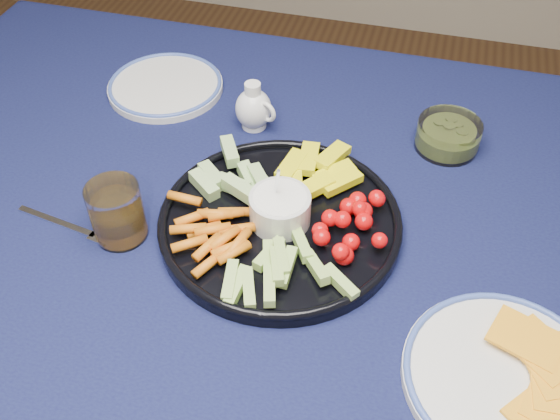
% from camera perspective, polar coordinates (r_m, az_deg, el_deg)
% --- Properties ---
extents(dining_table, '(1.67, 1.07, 0.75)m').
position_cam_1_polar(dining_table, '(0.94, 5.35, -7.18)').
color(dining_table, '#4E321A').
rests_on(dining_table, ground).
extents(crudite_platter, '(0.35, 0.35, 0.11)m').
position_cam_1_polar(crudite_platter, '(0.88, -0.13, -0.67)').
color(crudite_platter, black).
rests_on(crudite_platter, dining_table).
extents(creamer_pitcher, '(0.08, 0.06, 0.08)m').
position_cam_1_polar(creamer_pitcher, '(1.05, -2.40, 9.26)').
color(creamer_pitcher, white).
rests_on(creamer_pitcher, dining_table).
extents(pickle_bowl, '(0.10, 0.10, 0.05)m').
position_cam_1_polar(pickle_bowl, '(1.05, 15.09, 6.52)').
color(pickle_bowl, white).
rests_on(pickle_bowl, dining_table).
extents(cheese_plate, '(0.24, 0.24, 0.03)m').
position_cam_1_polar(cheese_plate, '(0.78, 20.01, -14.13)').
color(cheese_plate, silver).
rests_on(cheese_plate, dining_table).
extents(juice_tumbler, '(0.07, 0.07, 0.09)m').
position_cam_1_polar(juice_tumbler, '(0.89, -14.63, -0.45)').
color(juice_tumbler, white).
rests_on(juice_tumbler, dining_table).
extents(fork_left, '(0.16, 0.04, 0.00)m').
position_cam_1_polar(fork_left, '(0.94, -18.48, -1.52)').
color(fork_left, silver).
rests_on(fork_left, dining_table).
extents(side_plate_extra, '(0.21, 0.21, 0.02)m').
position_cam_1_polar(side_plate_extra, '(1.17, -10.43, 11.12)').
color(side_plate_extra, silver).
rests_on(side_plate_extra, dining_table).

